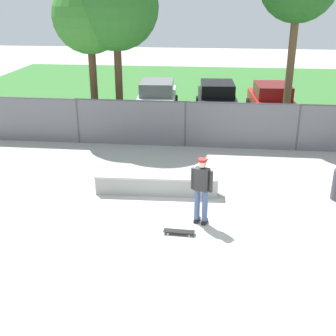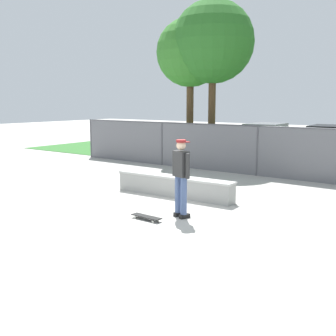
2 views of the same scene
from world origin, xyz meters
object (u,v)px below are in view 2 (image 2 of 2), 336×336
(concrete_ledge, at_px, (174,186))
(car_silver, at_px, (266,140))
(skateboard, at_px, (146,217))
(car_black, at_px, (330,144))
(tree_near_left, at_px, (190,53))
(skateboarder, at_px, (181,174))
(tree_near_right, at_px, (213,42))

(concrete_ledge, relative_size, car_silver, 0.87)
(skateboard, relative_size, car_black, 0.19)
(tree_near_left, distance_m, car_silver, 5.66)
(concrete_ledge, xyz_separation_m, skateboard, (0.89, -2.34, -0.23))
(skateboarder, relative_size, skateboard, 2.28)
(concrete_ledge, xyz_separation_m, tree_near_left, (-3.56, 6.28, 4.52))
(tree_near_right, bearing_deg, tree_near_left, -175.34)
(car_black, bearing_deg, skateboarder, -91.83)
(skateboard, height_order, car_silver, car_silver)
(skateboarder, height_order, tree_near_left, tree_near_left)
(skateboarder, bearing_deg, car_black, 88.17)
(concrete_ledge, distance_m, skateboard, 2.51)
(tree_near_right, relative_size, car_black, 1.63)
(tree_near_right, xyz_separation_m, car_silver, (1.23, 3.20, -4.37))
(concrete_ledge, bearing_deg, tree_near_left, 119.55)
(tree_near_left, bearing_deg, skateboarder, -58.06)
(tree_near_left, bearing_deg, car_black, 31.78)
(car_silver, bearing_deg, tree_near_right, -111.01)
(tree_near_left, xyz_separation_m, tree_near_right, (1.09, 0.09, 0.38))
(tree_near_left, bearing_deg, skateboard, -62.70)
(skateboard, xyz_separation_m, car_silver, (-2.13, 11.90, 0.77))
(concrete_ledge, bearing_deg, skateboard, -69.21)
(skateboarder, xyz_separation_m, car_silver, (-2.65, 11.26, -0.19))
(skateboard, distance_m, tree_near_left, 10.80)
(tree_near_left, height_order, car_silver, tree_near_left)
(car_black, bearing_deg, tree_near_right, -142.85)
(skateboarder, distance_m, tree_near_right, 9.88)
(skateboarder, distance_m, car_silver, 11.57)
(concrete_ledge, height_order, tree_near_right, tree_near_right)
(concrete_ledge, distance_m, car_black, 9.76)
(tree_near_right, bearing_deg, car_silver, 68.99)
(concrete_ledge, height_order, skateboard, concrete_ledge)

